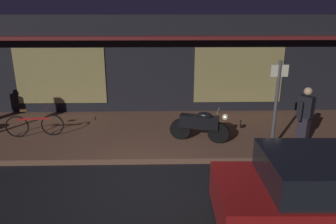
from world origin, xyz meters
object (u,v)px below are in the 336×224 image
Objects in this scene: motorcycle at (200,125)px; bicycle_parked at (35,125)px; person_bystander at (305,116)px; parked_car_near at (332,194)px; sign_post at (276,101)px.

motorcycle reaches higher than bicycle_parked.
person_bystander is (7.61, -0.91, 0.52)m from bicycle_parked.
motorcycle is at bearing 170.93° from person_bystander.
motorcycle is at bearing 116.44° from parked_car_near.
sign_post is 3.16m from parked_car_near.
parked_car_near is (6.70, -4.17, 0.20)m from bicycle_parked.
bicycle_parked is at bearing 173.20° from person_bystander.
person_bystander is (2.75, -0.44, 0.38)m from motorcycle.
sign_post is at bearing -9.46° from bicycle_parked.
parked_car_near is (1.84, -3.70, 0.06)m from motorcycle.
sign_post is (6.71, -1.12, 1.00)m from bicycle_parked.
parked_car_near is (-0.01, -3.05, -0.81)m from sign_post.
person_bystander reaches higher than parked_car_near.
bicycle_parked is 6.88m from sign_post.
bicycle_parked is 0.69× the size of sign_post.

